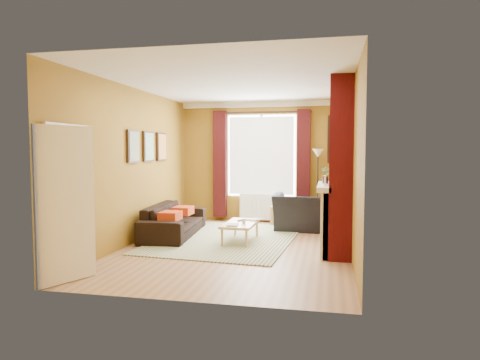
# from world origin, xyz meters

# --- Properties ---
(ground) EXTENTS (5.50, 5.50, 0.00)m
(ground) POSITION_xyz_m (0.00, 0.00, 0.00)
(ground) COLOR olive
(ground) RESTS_ON ground
(room_walls) EXTENTS (3.82, 5.54, 2.83)m
(room_walls) POSITION_xyz_m (0.64, 0.28, 1.39)
(room_walls) COLOR olive
(room_walls) RESTS_ON ground
(striped_rug) EXTENTS (2.69, 3.55, 0.02)m
(striped_rug) POSITION_xyz_m (-0.32, 0.60, 0.01)
(striped_rug) COLOR #354992
(striped_rug) RESTS_ON ground
(sofa) EXTENTS (1.00, 2.18, 0.62)m
(sofa) POSITION_xyz_m (-1.42, 0.71, 0.31)
(sofa) COLOR black
(sofa) RESTS_ON ground
(armchair) EXTENTS (1.19, 1.05, 0.77)m
(armchair) POSITION_xyz_m (1.00, 1.83, 0.38)
(armchair) COLOR black
(armchair) RESTS_ON ground
(coffee_table) EXTENTS (0.56, 1.09, 0.36)m
(coffee_table) POSITION_xyz_m (-0.02, 0.41, 0.32)
(coffee_table) COLOR #D9B77D
(coffee_table) RESTS_ON ground
(wicker_stool) EXTENTS (0.39, 0.39, 0.41)m
(wicker_stool) POSITION_xyz_m (0.42, 2.40, 0.20)
(wicker_stool) COLOR olive
(wicker_stool) RESTS_ON ground
(floor_lamp) EXTENTS (0.33, 0.33, 1.71)m
(floor_lamp) POSITION_xyz_m (1.31, 2.40, 1.35)
(floor_lamp) COLOR black
(floor_lamp) RESTS_ON ground
(book_a) EXTENTS (0.19, 0.25, 0.02)m
(book_a) POSITION_xyz_m (-0.19, 0.07, 0.37)
(book_a) COLOR #999999
(book_a) RESTS_ON coffee_table
(book_b) EXTENTS (0.32, 0.35, 0.02)m
(book_b) POSITION_xyz_m (0.09, 0.79, 0.37)
(book_b) COLOR #999999
(book_b) RESTS_ON coffee_table
(mug) EXTENTS (0.10, 0.10, 0.09)m
(mug) POSITION_xyz_m (0.06, 0.30, 0.40)
(mug) COLOR #999999
(mug) RESTS_ON coffee_table
(tv_remote) EXTENTS (0.10, 0.16, 0.02)m
(tv_remote) POSITION_xyz_m (-0.07, 0.59, 0.37)
(tv_remote) COLOR #252527
(tv_remote) RESTS_ON coffee_table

